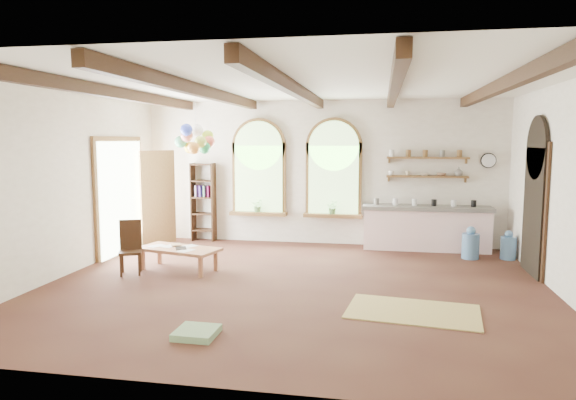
% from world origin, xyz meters
% --- Properties ---
extents(floor, '(8.00, 8.00, 0.00)m').
position_xyz_m(floor, '(0.00, 0.00, 0.00)').
color(floor, '#4E2E20').
rests_on(floor, ground).
extents(ceiling_beams, '(6.20, 6.80, 0.18)m').
position_xyz_m(ceiling_beams, '(0.00, 0.00, 3.10)').
color(ceiling_beams, '#392112').
rests_on(ceiling_beams, ceiling).
extents(window_left, '(1.30, 0.28, 2.20)m').
position_xyz_m(window_left, '(-1.40, 3.43, 1.63)').
color(window_left, brown).
rests_on(window_left, floor).
extents(window_right, '(1.30, 0.28, 2.20)m').
position_xyz_m(window_right, '(0.30, 3.43, 1.63)').
color(window_right, brown).
rests_on(window_right, floor).
extents(left_doorway, '(0.10, 1.90, 2.50)m').
position_xyz_m(left_doorway, '(-3.95, 1.80, 1.15)').
color(left_doorway, brown).
rests_on(left_doorway, floor).
extents(right_doorway, '(0.10, 1.30, 2.40)m').
position_xyz_m(right_doorway, '(3.95, 1.50, 1.10)').
color(right_doorway, black).
rests_on(right_doorway, floor).
extents(kitchen_counter, '(2.68, 0.62, 0.94)m').
position_xyz_m(kitchen_counter, '(2.30, 3.20, 0.48)').
color(kitchen_counter, '#F8D2D7').
rests_on(kitchen_counter, floor).
extents(wall_shelf_lower, '(1.70, 0.24, 0.04)m').
position_xyz_m(wall_shelf_lower, '(2.30, 3.38, 1.55)').
color(wall_shelf_lower, brown).
rests_on(wall_shelf_lower, wall_back).
extents(wall_shelf_upper, '(1.70, 0.24, 0.04)m').
position_xyz_m(wall_shelf_upper, '(2.30, 3.38, 1.95)').
color(wall_shelf_upper, brown).
rests_on(wall_shelf_upper, wall_back).
extents(wall_clock, '(0.32, 0.04, 0.32)m').
position_xyz_m(wall_clock, '(3.55, 3.45, 1.90)').
color(wall_clock, black).
rests_on(wall_clock, wall_back).
extents(bookshelf, '(0.53, 0.32, 1.80)m').
position_xyz_m(bookshelf, '(-2.70, 3.32, 0.90)').
color(bookshelf, '#392112').
rests_on(bookshelf, floor).
extents(coffee_table, '(1.57, 1.00, 0.41)m').
position_xyz_m(coffee_table, '(-2.20, 0.60, 0.36)').
color(coffee_table, '#AA704E').
rests_on(coffee_table, floor).
extents(side_chair, '(0.49, 0.49, 0.94)m').
position_xyz_m(side_chair, '(-2.94, 0.22, 0.27)').
color(side_chair, '#392112').
rests_on(side_chair, floor).
extents(floor_mat, '(1.88, 1.30, 0.02)m').
position_xyz_m(floor_mat, '(1.80, -0.95, 0.01)').
color(floor_mat, tan).
rests_on(floor_mat, floor).
extents(floor_cushion, '(0.49, 0.49, 0.08)m').
position_xyz_m(floor_cushion, '(-0.80, -2.30, 0.04)').
color(floor_cushion, gray).
rests_on(floor_cushion, floor).
extents(water_jug_a, '(0.33, 0.33, 0.64)m').
position_xyz_m(water_jug_a, '(3.10, 2.50, 0.28)').
color(water_jug_a, '#517DAE').
rests_on(water_jug_a, floor).
extents(water_jug_b, '(0.30, 0.30, 0.57)m').
position_xyz_m(water_jug_b, '(3.82, 2.57, 0.25)').
color(water_jug_b, '#517DAE').
rests_on(water_jug_b, floor).
extents(balloon_cluster, '(0.82, 0.91, 1.15)m').
position_xyz_m(balloon_cluster, '(-2.41, 2.13, 2.33)').
color(balloon_cluster, silver).
rests_on(balloon_cluster, floor).
extents(table_book, '(0.27, 0.31, 0.02)m').
position_xyz_m(table_book, '(-2.41, 0.75, 0.42)').
color(table_book, olive).
rests_on(table_book, coffee_table).
extents(tablet, '(0.28, 0.31, 0.01)m').
position_xyz_m(tablet, '(-2.14, 0.55, 0.42)').
color(tablet, black).
rests_on(tablet, coffee_table).
extents(potted_plant_left, '(0.27, 0.23, 0.30)m').
position_xyz_m(potted_plant_left, '(-1.40, 3.32, 0.85)').
color(potted_plant_left, '#598C4C').
rests_on(potted_plant_left, window_left).
extents(potted_plant_right, '(0.27, 0.23, 0.30)m').
position_xyz_m(potted_plant_right, '(0.30, 3.32, 0.85)').
color(potted_plant_right, '#598C4C').
rests_on(potted_plant_right, window_right).
extents(shelf_cup_a, '(0.12, 0.10, 0.10)m').
position_xyz_m(shelf_cup_a, '(1.55, 3.38, 1.62)').
color(shelf_cup_a, white).
rests_on(shelf_cup_a, wall_shelf_lower).
extents(shelf_cup_b, '(0.10, 0.10, 0.09)m').
position_xyz_m(shelf_cup_b, '(1.90, 3.38, 1.62)').
color(shelf_cup_b, beige).
rests_on(shelf_cup_b, wall_shelf_lower).
extents(shelf_bowl_a, '(0.22, 0.22, 0.05)m').
position_xyz_m(shelf_bowl_a, '(2.25, 3.38, 1.60)').
color(shelf_bowl_a, beige).
rests_on(shelf_bowl_a, wall_shelf_lower).
extents(shelf_bowl_b, '(0.20, 0.20, 0.06)m').
position_xyz_m(shelf_bowl_b, '(2.60, 3.38, 1.60)').
color(shelf_bowl_b, '#8C664C').
rests_on(shelf_bowl_b, wall_shelf_lower).
extents(shelf_vase, '(0.18, 0.18, 0.19)m').
position_xyz_m(shelf_vase, '(2.95, 3.38, 1.67)').
color(shelf_vase, slate).
rests_on(shelf_vase, wall_shelf_lower).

